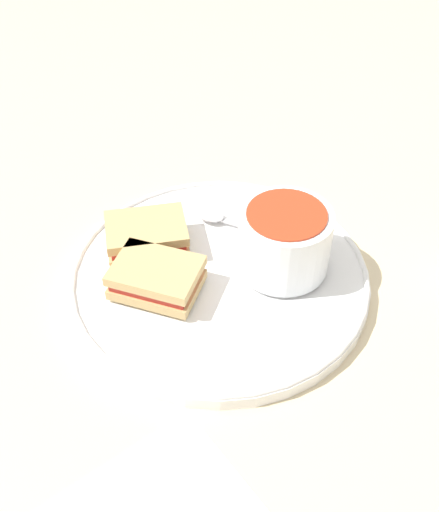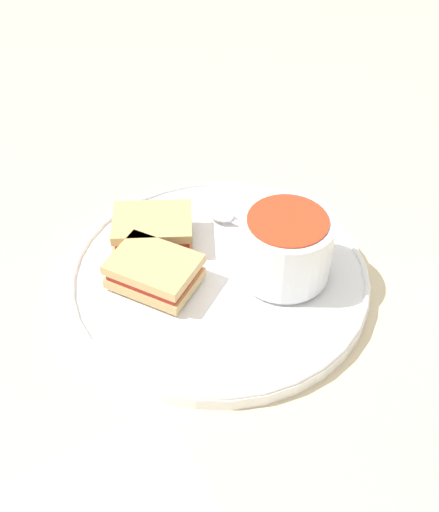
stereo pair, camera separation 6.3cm
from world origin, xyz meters
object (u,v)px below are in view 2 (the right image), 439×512
(soup_bowl, at_px, (285,246))
(sandwich_half_far, at_px, (153,268))
(spoon, at_px, (228,218))
(sandwich_half_near, at_px, (153,229))

(soup_bowl, xyz_separation_m, sandwich_half_far, (0.02, 0.14, -0.02))
(spoon, distance_m, sandwich_half_near, 0.09)
(sandwich_half_near, bearing_deg, soup_bowl, -124.45)
(sandwich_half_far, bearing_deg, spoon, -54.70)
(sandwich_half_far, bearing_deg, sandwich_half_near, -9.80)
(spoon, height_order, sandwich_half_near, sandwich_half_near)
(spoon, bearing_deg, sandwich_half_near, 52.73)
(spoon, distance_m, sandwich_half_far, 0.13)
(soup_bowl, height_order, sandwich_half_far, soup_bowl)
(sandwich_half_near, bearing_deg, sandwich_half_far, 170.20)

